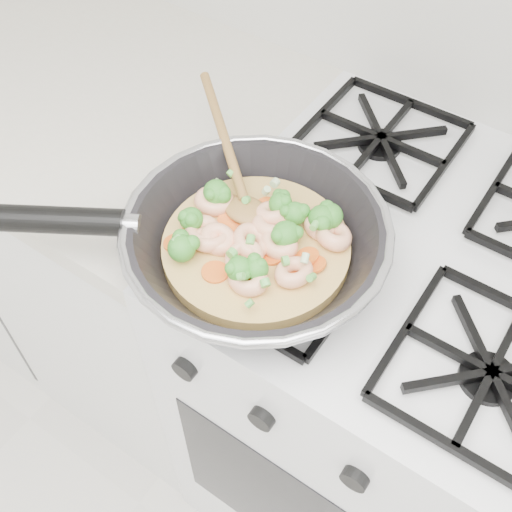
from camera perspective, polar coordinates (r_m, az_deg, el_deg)
The scene contains 3 objects.
stove at distance 1.27m, azimuth 11.08°, elevation -11.82°, with size 0.60×0.60×0.92m.
counter_left at distance 1.57m, azimuth -15.61°, elevation 3.24°, with size 1.00×0.60×0.90m.
skillet at distance 0.80m, azimuth -0.35°, elevation 1.57°, with size 0.49×0.40×0.09m.
Camera 1 is at (0.12, 1.11, 1.58)m, focal length 43.46 mm.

